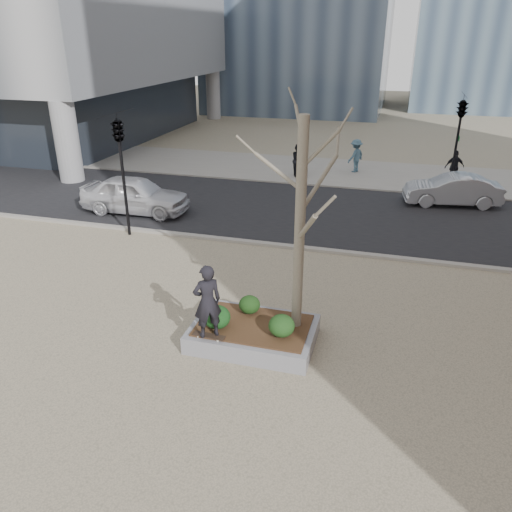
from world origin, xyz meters
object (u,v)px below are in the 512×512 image
(planter, at_px, (253,334))
(police_car, at_px, (135,195))
(skateboard, at_px, (209,337))
(skateboarder, at_px, (207,302))

(planter, height_order, police_car, police_car)
(police_car, bearing_deg, skateboard, -144.28)
(skateboarder, xyz_separation_m, police_car, (-6.59, 8.73, -0.64))
(planter, distance_m, police_car, 10.91)
(skateboarder, relative_size, police_car, 0.40)
(planter, xyz_separation_m, skateboarder, (-0.86, -0.78, 1.20))
(skateboard, xyz_separation_m, skateboarder, (0.00, 0.00, 0.94))
(skateboarder, bearing_deg, police_car, -90.24)
(planter, relative_size, skateboarder, 1.66)
(skateboarder, distance_m, police_car, 10.95)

